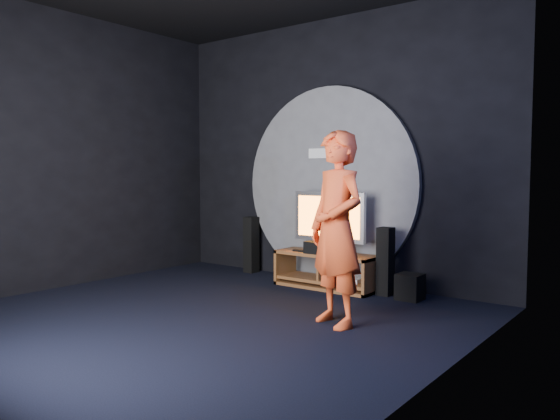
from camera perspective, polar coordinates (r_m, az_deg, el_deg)
The scene contains 13 objects.
floor at distance 5.61m, azimuth -8.77°, elevation -11.25°, with size 5.00×5.00×0.00m, color black.
back_wall at distance 7.37m, azimuth 5.34°, elevation 6.15°, with size 5.00×0.04×3.50m, color black.
left_wall at distance 7.44m, azimuth -22.43°, elevation 5.84°, with size 0.04×5.00×3.50m, color black.
right_wall at distance 4.01m, azimuth 16.74°, elevation 7.81°, with size 0.04×5.00×3.50m, color black.
wall_disc_panel at distance 7.32m, azimuth 5.08°, elevation 2.65°, with size 2.60×0.11×2.60m.
media_console at distance 6.98m, azimuth 4.88°, elevation -6.55°, with size 1.34×0.45×0.45m.
tv at distance 6.95m, azimuth 5.17°, elevation -0.98°, with size 1.02×0.22×0.77m.
center_speaker at distance 6.81m, azimuth 4.19°, elevation -4.00°, with size 0.40×0.15×0.15m, color black.
remote at distance 7.03m, azimuth 2.03°, elevation -4.27°, with size 0.18×0.05×0.02m, color black.
tower_speaker_left at distance 8.02m, azimuth -3.02°, elevation -3.63°, with size 0.16×0.18×0.81m, color black.
tower_speaker_right at distance 6.65m, azimuth 10.96°, elevation -5.29°, with size 0.16×0.18×0.81m, color black.
subwoofer at distance 6.51m, azimuth 13.42°, elevation -7.82°, with size 0.27×0.27×0.30m, color black.
player at distance 5.22m, azimuth 5.93°, elevation -1.94°, with size 0.68×0.45×1.87m, color #E6491F.
Camera 1 is at (3.92, -3.73, 1.47)m, focal length 35.00 mm.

